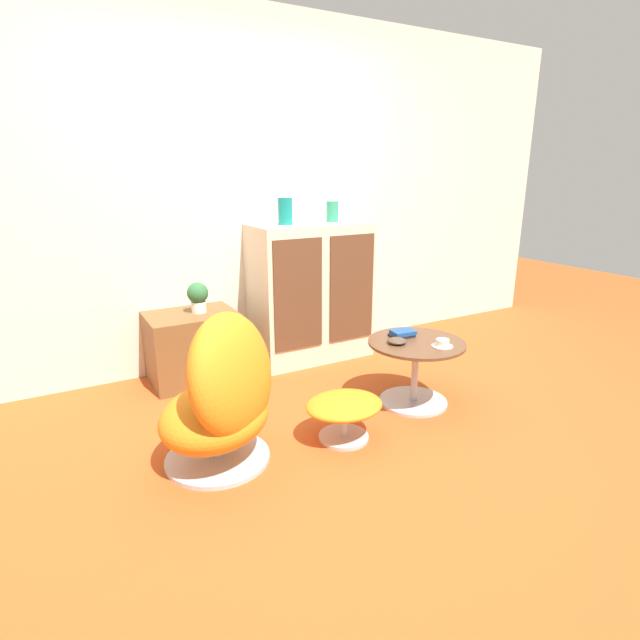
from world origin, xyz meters
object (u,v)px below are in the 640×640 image
ottoman (344,408)px  potted_plant (198,296)px  coffee_table (415,365)px  tv_console (193,347)px  vase_inner_left (332,212)px  book_stack (402,334)px  vase_leftmost (285,211)px  egg_chair (223,398)px  teacup (442,344)px  sideboard (311,292)px  bowl (397,341)px

ottoman → potted_plant: 1.40m
coffee_table → potted_plant: size_ratio=2.85×
tv_console → vase_inner_left: size_ratio=3.86×
potted_plant → book_stack: potted_plant is taller
potted_plant → book_stack: size_ratio=1.31×
potted_plant → tv_console: bearing=-179.2°
vase_leftmost → vase_inner_left: bearing=0.0°
tv_console → coffee_table: (1.14, -1.09, 0.02)m
ottoman → coffee_table: (0.64, 0.16, 0.08)m
egg_chair → teacup: (1.38, -0.09, 0.07)m
tv_console → teacup: tv_console is taller
ottoman → potted_plant: size_ratio=2.07×
sideboard → coffee_table: (0.17, -1.09, -0.27)m
ottoman → egg_chair: bearing=171.5°
vase_inner_left → book_stack: (-0.05, -0.97, -0.71)m
book_stack → bowl: size_ratio=1.39×
vase_inner_left → bowl: size_ratio=1.34×
coffee_table → teacup: teacup is taller
teacup → egg_chair: bearing=176.3°
sideboard → ottoman: bearing=-110.7°
vase_leftmost → book_stack: size_ratio=1.19×
potted_plant → vase_inner_left: bearing=0.0°
tv_console → egg_chair: (-0.17, -1.16, 0.12)m
potted_plant → egg_chair: bearing=-101.1°
ottoman → potted_plant: (-0.43, 1.25, 0.43)m
ottoman → vase_inner_left: size_ratio=2.81×
potted_plant → teacup: bearing=-47.3°
potted_plant → teacup: (1.15, -1.25, -0.18)m
ottoman → bowl: (0.51, 0.19, 0.26)m
potted_plant → bowl: (0.94, -1.06, -0.18)m
sideboard → book_stack: (0.15, -0.97, -0.09)m
tv_console → ottoman: tv_console is taller
coffee_table → book_stack: (-0.02, 0.12, 0.18)m
vase_inner_left → potted_plant: vase_inner_left is taller
vase_leftmost → vase_inner_left: size_ratio=1.24×
tv_console → potted_plant: size_ratio=2.84×
vase_leftmost → egg_chair: bearing=-128.6°
tv_console → vase_leftmost: size_ratio=3.12×
coffee_table → sideboard: bearing=98.8°
egg_chair → tv_console: bearing=81.8°
teacup → bowl: (-0.21, 0.18, -0.00)m
ottoman → bowl: bowl is taller
ottoman → coffee_table: 0.67m
vase_leftmost → bowl: 1.32m
egg_chair → vase_leftmost: size_ratio=4.31×
sideboard → egg_chair: sideboard is taller
vase_leftmost → book_stack: vase_leftmost is taller
coffee_table → vase_leftmost: (-0.38, 1.09, 0.91)m
ottoman → vase_inner_left: vase_inner_left is taller
tv_console → vase_inner_left: bearing=0.1°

